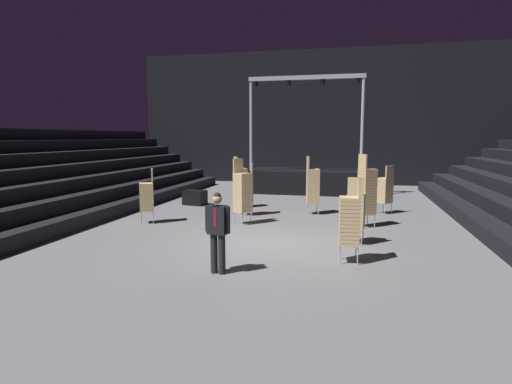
{
  "coord_description": "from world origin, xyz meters",
  "views": [
    {
      "loc": [
        2.31,
        -10.65,
        2.83
      ],
      "look_at": [
        -0.15,
        -0.16,
        1.4
      ],
      "focal_mm": 29.16,
      "sensor_mm": 36.0,
      "label": 1
    }
  ],
  "objects": [
    {
      "name": "chair_stack_mid_left",
      "position": [
        3.48,
        5.27,
        0.9
      ],
      "size": [
        0.62,
        0.62,
        1.79
      ],
      "rotation": [
        0.0,
        0.0,
        0.81
      ],
      "color": "#B2B5BA",
      "rests_on": "ground_plane"
    },
    {
      "name": "arena_end_wall",
      "position": [
        0.0,
        15.0,
        4.0
      ],
      "size": [
        22.0,
        0.3,
        8.0
      ],
      "primitive_type": "cube",
      "color": "black",
      "rests_on": "ground_plane"
    },
    {
      "name": "chair_stack_rear_centre",
      "position": [
        -2.09,
        5.35,
        1.03
      ],
      "size": [
        0.61,
        0.61,
        2.05
      ],
      "rotation": [
        0.0,
        0.0,
        5.3
      ],
      "color": "#B2B5BA",
      "rests_on": "ground_plane"
    },
    {
      "name": "chair_stack_rear_right",
      "position": [
        2.41,
        0.49,
        0.9
      ],
      "size": [
        0.49,
        0.49,
        1.79
      ],
      "rotation": [
        0.0,
        0.0,
        6.16
      ],
      "color": "#B2B5BA",
      "rests_on": "ground_plane"
    },
    {
      "name": "chair_stack_front_right",
      "position": [
        -4.28,
        1.69,
        0.9
      ],
      "size": [
        0.59,
        0.59,
        1.79
      ],
      "rotation": [
        0.0,
        0.0,
        2.05
      ],
      "color": "#B2B5BA",
      "rests_on": "ground_plane"
    },
    {
      "name": "stage_riser",
      "position": [
        0.0,
        10.78,
        0.67
      ],
      "size": [
        5.84,
        3.03,
        5.72
      ],
      "color": "black",
      "rests_on": "ground_plane"
    },
    {
      "name": "man_with_tie",
      "position": [
        -0.38,
        -2.67,
        0.97
      ],
      "size": [
        0.57,
        0.29,
        1.71
      ],
      "rotation": [
        0.0,
        0.0,
        3.0
      ],
      "color": "black",
      "rests_on": "ground_plane"
    },
    {
      "name": "chair_stack_rear_left",
      "position": [
        -1.19,
        2.28,
        1.07
      ],
      "size": [
        0.61,
        0.61,
        2.14
      ],
      "rotation": [
        0.0,
        0.0,
        4.14
      ],
      "color": "#B2B5BA",
      "rests_on": "ground_plane"
    },
    {
      "name": "ground_plane",
      "position": [
        0.0,
        0.0,
        -0.05
      ],
      "size": [
        22.0,
        30.0,
        0.1
      ],
      "primitive_type": "cube",
      "color": "slate"
    },
    {
      "name": "chair_stack_aisle_left",
      "position": [
        2.27,
        -1.26,
        0.98
      ],
      "size": [
        0.48,
        0.48,
        1.96
      ],
      "rotation": [
        0.0,
        0.0,
        1.66
      ],
      "color": "#B2B5BA",
      "rests_on": "ground_plane"
    },
    {
      "name": "chair_stack_mid_right",
      "position": [
        2.75,
        2.74,
        1.15
      ],
      "size": [
        0.61,
        0.61,
        2.31
      ],
      "rotation": [
        0.0,
        0.0,
        5.3
      ],
      "color": "#B2B5BA",
      "rests_on": "ground_plane"
    },
    {
      "name": "chair_stack_mid_centre",
      "position": [
        0.88,
        4.55,
        1.07
      ],
      "size": [
        0.53,
        0.53,
        2.14
      ],
      "rotation": [
        0.0,
        0.0,
        4.96
      ],
      "color": "#B2B5BA",
      "rests_on": "ground_plane"
    },
    {
      "name": "chair_stack_front_left",
      "position": [
        -1.42,
        3.81,
        0.94
      ],
      "size": [
        0.5,
        0.5,
        1.88
      ],
      "rotation": [
        0.0,
        0.0,
        1.71
      ],
      "color": "#B2B5BA",
      "rests_on": "ground_plane"
    },
    {
      "name": "bleacher_bank_left",
      "position": [
        -8.38,
        1.0,
        1.58
      ],
      "size": [
        5.25,
        24.0,
        3.15
      ],
      "rotation": [
        0.0,
        0.0,
        1.57
      ],
      "color": "black",
      "rests_on": "ground_plane"
    },
    {
      "name": "equipment_road_case",
      "position": [
        -4.13,
        5.54,
        0.3
      ],
      "size": [
        0.99,
        0.75,
        0.61
      ],
      "primitive_type": "cube",
      "rotation": [
        0.0,
        0.0,
        -0.18
      ],
      "color": "black",
      "rests_on": "ground_plane"
    }
  ]
}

